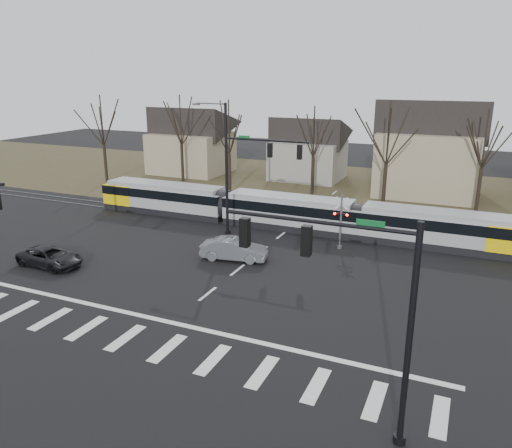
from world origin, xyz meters
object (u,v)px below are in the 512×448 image
at_px(tram, 288,211).
at_px(suv, 50,257).
at_px(sedan, 234,249).
at_px(rail_crossing_signal, 341,224).

xyz_separation_m(tram, suv, (-11.50, -14.32, -0.84)).
bearing_deg(tram, sedan, -95.96).
distance_m(tram, suv, 18.38).
bearing_deg(sedan, suv, 108.38).
height_order(suv, rail_crossing_signal, rail_crossing_signal).
relative_size(sedan, rail_crossing_signal, 1.19).
relative_size(tram, rail_crossing_signal, 8.95).
distance_m(sedan, suv, 12.19).
height_order(sedan, rail_crossing_signal, rail_crossing_signal).
distance_m(tram, sedan, 8.42).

